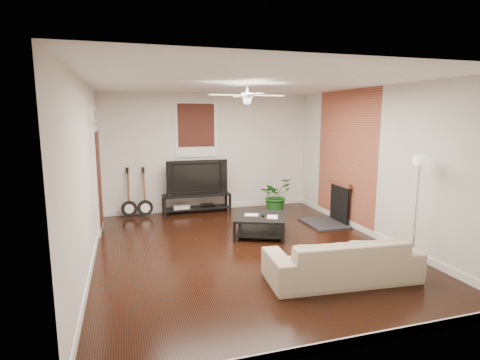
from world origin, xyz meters
name	(u,v)px	position (x,y,z in m)	size (l,w,h in m)	color
room	(247,169)	(0.00, 0.00, 1.40)	(5.01, 6.01, 2.81)	black
brick_accent	(345,158)	(2.49, 1.00, 1.40)	(0.02, 2.20, 2.80)	#AA5036
fireplace	(331,202)	(2.20, 1.00, 0.46)	(0.80, 1.10, 0.92)	black
window_back	(196,130)	(-0.30, 2.97, 1.95)	(1.00, 0.06, 1.30)	#38180F
door_left	(98,169)	(-2.46, 1.90, 1.25)	(0.08, 1.00, 2.50)	white
tv_stand	(197,203)	(-0.35, 2.78, 0.22)	(1.59, 0.42, 0.44)	black
tv	(196,177)	(-0.35, 2.80, 0.85)	(1.42, 0.19, 0.82)	black
coffee_table	(260,226)	(0.48, 0.67, 0.20)	(0.93, 0.93, 0.39)	black
sofa	(342,258)	(0.90, -1.54, 0.31)	(2.11, 0.82, 0.62)	#C5AE94
floor_lamp	(416,212)	(2.20, -1.44, 0.86)	(0.28, 0.28, 1.72)	silver
potted_plant	(276,195)	(1.42, 2.20, 0.42)	(0.75, 0.65, 0.84)	#1A5B1A
guitar_left	(128,193)	(-1.90, 2.75, 0.57)	(0.35, 0.25, 1.14)	black
guitar_right	(145,192)	(-1.55, 2.72, 0.57)	(0.35, 0.25, 1.14)	black
ceiling_fan	(247,95)	(0.00, 0.00, 2.60)	(1.24, 1.24, 0.32)	white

